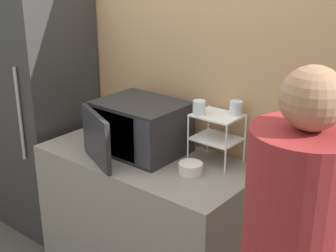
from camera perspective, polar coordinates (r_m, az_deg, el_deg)
The scene contains 8 objects.
wall_back at distance 3.14m, azimuth 1.85°, elevation 5.09°, with size 8.00×0.06×2.60m.
counter at distance 3.20m, azimuth -2.59°, elevation -11.15°, with size 1.41×0.69×0.91m.
microwave at distance 3.01m, azimuth -3.58°, elevation -0.17°, with size 0.56×0.63×0.33m.
dish_rack at distance 2.84m, azimuth 5.97°, elevation -0.26°, with size 0.28×0.23×0.31m.
glass_front_left at distance 2.79m, azimuth 3.82°, elevation 2.26°, with size 0.08×0.08×0.09m.
glass_back_right at distance 2.81m, azimuth 8.29°, elevation 2.17°, with size 0.08×0.08×0.09m.
bowl at distance 2.76m, azimuth 2.76°, elevation -5.17°, with size 0.14×0.14×0.06m.
refrigerator at distance 3.81m, azimuth -15.42°, elevation 1.88°, with size 0.75×0.64×1.93m.
Camera 1 is at (1.83, -1.68, 2.13)m, focal length 50.00 mm.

